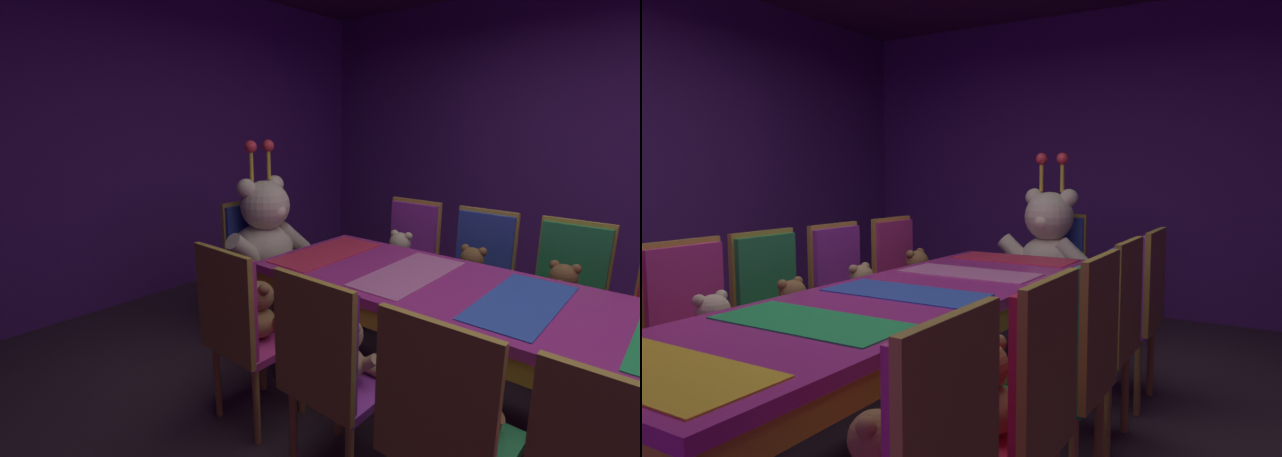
{
  "view_description": "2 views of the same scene",
  "coord_description": "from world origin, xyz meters",
  "views": [
    {
      "loc": [
        -2.05,
        -0.56,
        1.57
      ],
      "look_at": [
        -0.11,
        1.16,
        0.93
      ],
      "focal_mm": 24.57,
      "sensor_mm": 36.0,
      "label": 1
    },
    {
      "loc": [
        1.52,
        -2.1,
        1.29
      ],
      "look_at": [
        -0.25,
        0.94,
        0.95
      ],
      "focal_mm": 31.87,
      "sensor_mm": 36.0,
      "label": 2
    }
  ],
  "objects": [
    {
      "name": "chair_right_4",
      "position": [
        0.82,
        1.07,
        0.6
      ],
      "size": [
        0.42,
        0.41,
        0.98
      ],
      "rotation": [
        0.0,
        0.0,
        3.14
      ],
      "color": "purple",
      "rests_on": "ground_plane"
    },
    {
      "name": "ground_plane",
      "position": [
        0.0,
        0.0,
        0.0
      ],
      "size": [
        7.9,
        7.9,
        0.0
      ],
      "primitive_type": "plane",
      "color": "#3F2D38"
    },
    {
      "name": "teddy_right_2",
      "position": [
        0.69,
        -0.02,
        0.59
      ],
      "size": [
        0.25,
        0.33,
        0.31
      ],
      "rotation": [
        0.0,
        0.0,
        3.14
      ],
      "color": "brown",
      "rests_on": "chair_right_2"
    },
    {
      "name": "teddy_left_1",
      "position": [
        -0.68,
        -0.51,
        0.59
      ],
      "size": [
        0.25,
        0.32,
        0.3
      ],
      "color": "beige",
      "rests_on": "chair_left_1"
    },
    {
      "name": "teddy_left_4",
      "position": [
        -0.67,
        1.08,
        0.59
      ],
      "size": [
        0.26,
        0.33,
        0.32
      ],
      "color": "olive",
      "rests_on": "chair_left_4"
    },
    {
      "name": "chair_left_2",
      "position": [
        -0.84,
        -0.03,
        0.6
      ],
      "size": [
        0.42,
        0.41,
        0.98
      ],
      "color": "#268C4C",
      "rests_on": "ground_plane"
    },
    {
      "name": "chair_left_3",
      "position": [
        -0.82,
        0.5,
        0.6
      ],
      "size": [
        0.42,
        0.41,
        0.98
      ],
      "color": "purple",
      "rests_on": "ground_plane"
    },
    {
      "name": "chair_left_1",
      "position": [
        -0.83,
        -0.51,
        0.6
      ],
      "size": [
        0.42,
        0.41,
        0.98
      ],
      "color": "#CC338C",
      "rests_on": "ground_plane"
    },
    {
      "name": "chair_right_1",
      "position": [
        0.85,
        -0.56,
        0.6
      ],
      "size": [
        0.42,
        0.41,
        0.98
      ],
      "rotation": [
        0.0,
        0.0,
        3.14
      ],
      "color": "red",
      "rests_on": "ground_plane"
    },
    {
      "name": "teddy_left_3",
      "position": [
        -0.68,
        0.5,
        0.58
      ],
      "size": [
        0.24,
        0.31,
        0.29
      ],
      "color": "tan",
      "rests_on": "chair_left_3"
    },
    {
      "name": "chair_left_4",
      "position": [
        -0.82,
        1.08,
        0.6
      ],
      "size": [
        0.42,
        0.41,
        0.98
      ],
      "color": "#CC338C",
      "rests_on": "ground_plane"
    },
    {
      "name": "teddy_right_3",
      "position": [
        0.67,
        0.52,
        0.59
      ],
      "size": [
        0.26,
        0.33,
        0.31
      ],
      "rotation": [
        0.0,
        0.0,
        3.14
      ],
      "color": "brown",
      "rests_on": "chair_right_3"
    },
    {
      "name": "banquet_table",
      "position": [
        0.0,
        0.0,
        0.66
      ],
      "size": [
        0.9,
        2.82,
        0.75
      ],
      "color": "#B22D8C",
      "rests_on": "ground_plane"
    },
    {
      "name": "chair_right_3",
      "position": [
        0.81,
        0.52,
        0.6
      ],
      "size": [
        0.42,
        0.41,
        0.98
      ],
      "rotation": [
        0.0,
        0.0,
        3.14
      ],
      "color": "#2D47B2",
      "rests_on": "ground_plane"
    },
    {
      "name": "chair_right_2",
      "position": [
        0.84,
        -0.02,
        0.6
      ],
      "size": [
        0.42,
        0.41,
        0.98
      ],
      "rotation": [
        0.0,
        0.0,
        3.14
      ],
      "color": "#268C4C",
      "rests_on": "ground_plane"
    },
    {
      "name": "teddy_right_1",
      "position": [
        0.7,
        -0.56,
        0.59
      ],
      "size": [
        0.26,
        0.33,
        0.31
      ],
      "rotation": [
        0.0,
        0.0,
        3.14
      ],
      "color": "olive",
      "rests_on": "chair_right_1"
    },
    {
      "name": "throne_chair",
      "position": [
        0.0,
        1.95,
        0.6
      ],
      "size": [
        0.41,
        0.42,
        0.98
      ],
      "rotation": [
        0.0,
        0.0,
        -1.57
      ],
      "color": "#2D47B2",
      "rests_on": "ground_plane"
    },
    {
      "name": "teddy_right_4",
      "position": [
        0.67,
        1.07,
        0.59
      ],
      "size": [
        0.26,
        0.34,
        0.32
      ],
      "rotation": [
        0.0,
        0.0,
        3.14
      ],
      "color": "beige",
      "rests_on": "chair_right_4"
    },
    {
      "name": "wall_back",
      "position": [
        0.0,
        3.2,
        1.4
      ],
      "size": [
        5.2,
        0.12,
        2.8
      ],
      "primitive_type": "cube",
      "color": "#59267F",
      "rests_on": "ground_plane"
    },
    {
      "name": "teddy_left_2",
      "position": [
        -0.7,
        -0.03,
        0.58
      ],
      "size": [
        0.24,
        0.31,
        0.29
      ],
      "color": "olive",
      "rests_on": "chair_left_2"
    },
    {
      "name": "king_teddy_bear",
      "position": [
        0.0,
        1.78,
        0.77
      ],
      "size": [
        0.76,
        0.59,
        0.98
      ],
      "rotation": [
        0.0,
        0.0,
        -1.57
      ],
      "color": "beige",
      "rests_on": "throne_chair"
    }
  ]
}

